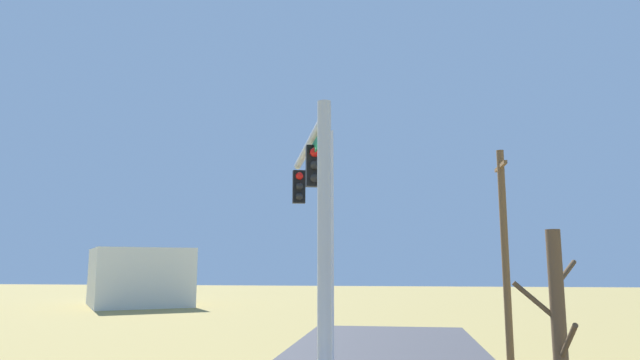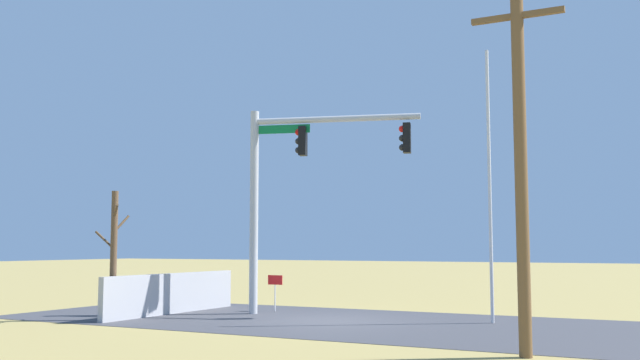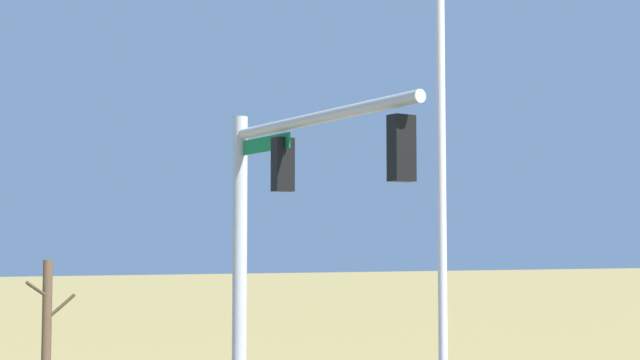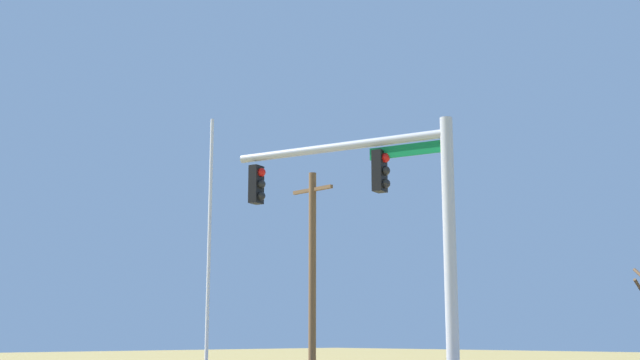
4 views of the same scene
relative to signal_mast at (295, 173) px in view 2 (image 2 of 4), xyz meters
The scene contains 9 objects.
ground_plane 5.08m from the signal_mast, 144.62° to the left, with size 160.00×160.00×0.00m, color #9E894C.
road_surface 7.47m from the signal_mast, 167.75° to the left, with size 28.00×8.00×0.01m, color #3D3D42.
sidewalk_corner 5.17m from the signal_mast, ahead, with size 6.00×6.00×0.01m, color #B7B5AD.
retaining_fence 5.65m from the signal_mast, 22.33° to the left, with size 0.20×6.46×1.32m, color #A8A8AD.
signal_mast is the anchor object (origin of this frame).
flagpole 6.34m from the signal_mast, behind, with size 0.10×0.10×8.01m, color silver.
utility_pole 10.13m from the signal_mast, 146.18° to the left, with size 1.90×0.26×7.57m.
bare_tree 6.24m from the signal_mast, 44.33° to the left, with size 1.27×1.02×3.88m.
open_sign 3.95m from the signal_mast, 32.47° to the right, with size 0.56×0.04×1.22m.
Camera 2 is at (-9.54, 19.02, 2.21)m, focal length 39.88 mm.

